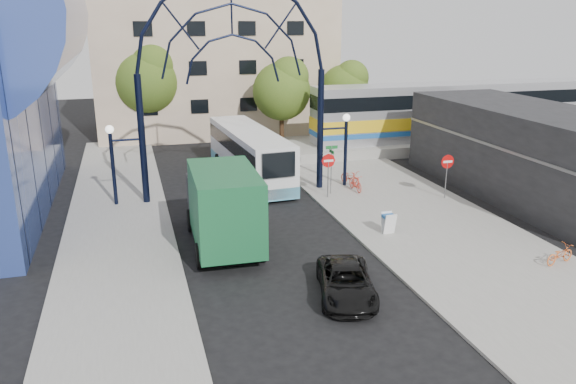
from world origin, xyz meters
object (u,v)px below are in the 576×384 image
object	(u,v)px
city_bus	(249,153)
bike_far_a	(560,254)
green_truck	(222,206)
bike_near_b	(355,183)
street_name_sign	(331,159)
sandwich_board	(389,221)
tree_north_c	(346,87)
gateway_arch	(232,41)
tree_north_a	(283,88)
black_suv	(346,282)
tree_north_b	(147,78)
stop_sign	(328,165)
bike_near_a	(350,178)
train_car	(467,110)
do_not_enter_sign	(447,166)

from	to	relation	value
city_bus	bike_far_a	xyz separation A→B (m)	(9.29, -16.51, -1.11)
green_truck	bike_near_b	size ratio (longest dim) A/B	4.46
street_name_sign	green_truck	world-z (taller)	green_truck
sandwich_board	tree_north_c	bearing A→B (deg)	73.45
sandwich_board	tree_north_c	distance (m)	23.17
gateway_arch	city_bus	bearing A→B (deg)	66.21
street_name_sign	tree_north_a	world-z (taller)	tree_north_a
city_bus	black_suv	distance (m)	16.59
black_suv	gateway_arch	bearing A→B (deg)	111.21
street_name_sign	tree_north_b	size ratio (longest dim) A/B	0.35
stop_sign	tree_north_b	bearing A→B (deg)	115.83
green_truck	bike_near_a	distance (m)	11.26
green_truck	black_suv	bearing A→B (deg)	-59.21
stop_sign	city_bus	xyz separation A→B (m)	(-3.28, 5.44, -0.36)
bike_near_b	bike_near_a	bearing A→B (deg)	80.21
street_name_sign	train_car	bearing A→B (deg)	32.42
black_suv	city_bus	bearing A→B (deg)	104.66
city_bus	green_truck	xyz separation A→B (m)	(-3.48, -10.37, 0.19)
green_truck	bike_far_a	world-z (taller)	green_truck
street_name_sign	bike_near_a	bearing A→B (deg)	37.18
stop_sign	gateway_arch	bearing A→B (deg)	157.37
gateway_arch	stop_sign	bearing A→B (deg)	-22.63
tree_north_a	tree_north_c	distance (m)	6.33
do_not_enter_sign	bike_near_a	distance (m)	5.82
black_suv	tree_north_a	bearing A→B (deg)	94.31
tree_north_a	street_name_sign	bearing A→B (deg)	-93.96
street_name_sign	tree_north_a	size ratio (longest dim) A/B	0.40
sandwich_board	train_car	distance (m)	21.65
train_car	black_suv	world-z (taller)	train_car
city_bus	bike_near_b	distance (m)	7.13
tree_north_b	bike_near_b	xyz separation A→B (m)	(10.63, -17.22, -4.65)
tree_north_a	bike_near_b	size ratio (longest dim) A/B	4.27
train_car	bike_near_a	bearing A→B (deg)	-148.24
street_name_sign	tree_north_c	size ratio (longest dim) A/B	0.43
tree_north_b	bike_far_a	distance (m)	32.85
street_name_sign	bike_far_a	world-z (taller)	street_name_sign
train_car	green_truck	distance (m)	26.58
tree_north_a	green_truck	xyz separation A→B (m)	(-8.08, -18.85, -2.78)
street_name_sign	bike_far_a	xyz separation A→B (m)	(5.60, -11.67, -1.61)
sandwich_board	stop_sign	bearing A→B (deg)	97.57
tree_north_b	green_truck	xyz separation A→B (m)	(1.92, -22.85, -3.44)
do_not_enter_sign	tree_north_b	distance (m)	25.09
train_car	tree_north_b	distance (m)	25.27
green_truck	tree_north_a	bearing A→B (deg)	68.66
do_not_enter_sign	city_bus	size ratio (longest dim) A/B	0.22
street_name_sign	sandwich_board	world-z (taller)	street_name_sign
stop_sign	bike_far_a	xyz separation A→B (m)	(6.00, -11.07, -1.47)
street_name_sign	black_suv	distance (m)	12.40
gateway_arch	do_not_enter_sign	world-z (taller)	gateway_arch
stop_sign	train_car	distance (m)	18.22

